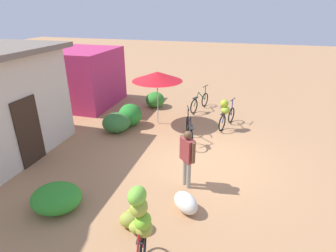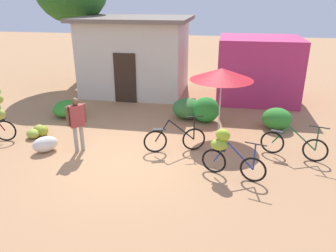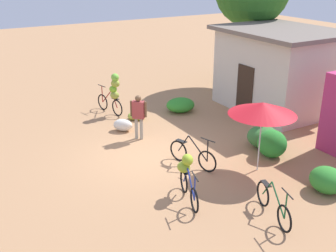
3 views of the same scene
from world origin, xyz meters
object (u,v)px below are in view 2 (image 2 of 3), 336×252
bicycle_center_loaded (226,150)px  bicycle_near_pile (175,139)px  person_vendor (77,119)px  bicycle_by_shop (293,145)px  shop_pink (258,69)px  building_low (136,55)px  banana_pile_on_ground (39,131)px  market_umbrella (222,74)px  produce_sack (45,144)px

bicycle_center_loaded → bicycle_near_pile: bearing=141.9°
bicycle_near_pile → person_vendor: 2.74m
bicycle_near_pile → bicycle_by_shop: bearing=3.5°
shop_pink → bicycle_near_pile: 6.23m
building_low → bicycle_near_pile: 6.62m
bicycle_by_shop → person_vendor: (-5.84, -0.67, 0.60)m
banana_pile_on_ground → person_vendor: (1.72, -0.79, 0.80)m
market_umbrella → person_vendor: 4.40m
building_low → shop_pink: size_ratio=1.49×
produce_sack → banana_pile_on_ground: bearing=128.5°
bicycle_center_loaded → person_vendor: bearing=171.2°
market_umbrella → bicycle_by_shop: bearing=-33.1°
banana_pile_on_ground → bicycle_near_pile: bearing=-4.1°
bicycle_near_pile → bicycle_center_loaded: bearing=-38.1°
shop_pink → bicycle_center_loaded: shop_pink is taller
bicycle_near_pile → produce_sack: size_ratio=2.40×
bicycle_near_pile → produce_sack: (-3.58, -0.66, -0.14)m
market_umbrella → building_low: bearing=131.5°
bicycle_near_pile → banana_pile_on_ground: 4.37m
bicycle_center_loaded → banana_pile_on_ground: bicycle_center_loaded is taller
bicycle_near_pile → person_vendor: size_ratio=1.07×
produce_sack → person_vendor: bearing=11.2°
shop_pink → person_vendor: size_ratio=2.03×
shop_pink → person_vendor: bearing=-130.6°
bicycle_by_shop → produce_sack: (-6.78, -0.86, -0.13)m
building_low → produce_sack: size_ratio=6.82×
bicycle_center_loaded → shop_pink: bearing=80.2°
person_vendor → shop_pink: bearing=49.4°
building_low → person_vendor: (0.07, -6.37, -0.70)m
shop_pink → produce_sack: 8.83m
bicycle_by_shop → building_low: bearing=136.0°
bicycle_center_loaded → bicycle_by_shop: (1.80, 1.29, -0.32)m
market_umbrella → bicycle_near_pile: bearing=-127.3°
shop_pink → building_low: bearing=176.8°
building_low → banana_pile_on_ground: size_ratio=6.10×
building_low → produce_sack: building_low is taller
building_low → bicycle_center_loaded: (4.11, -7.00, -0.97)m
building_low → bicycle_center_loaded: building_low is taller
bicycle_near_pile → building_low: bearing=114.7°
building_low → bicycle_center_loaded: 8.17m
market_umbrella → person_vendor: market_umbrella is taller
banana_pile_on_ground → person_vendor: bearing=-24.7°
banana_pile_on_ground → produce_sack: (0.78, -0.98, 0.06)m
bicycle_by_shop → produce_sack: size_ratio=2.41×
shop_pink → market_umbrella: bearing=-109.0°
building_low → produce_sack: 6.77m
market_umbrella → banana_pile_on_ground: 5.92m
bicycle_center_loaded → produce_sack: bicycle_center_loaded is taller
bicycle_near_pile → bicycle_by_shop: size_ratio=1.00×
building_low → bicycle_near_pile: building_low is taller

